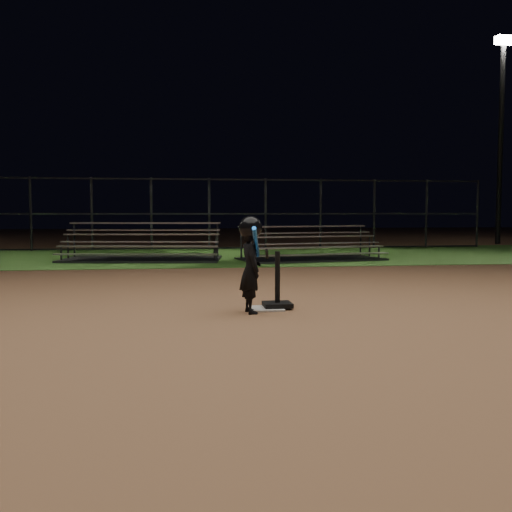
{
  "coord_description": "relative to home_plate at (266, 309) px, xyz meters",
  "views": [
    {
      "loc": [
        -1.22,
        -7.83,
        1.31
      ],
      "look_at": [
        0.0,
        1.0,
        0.65
      ],
      "focal_mm": 41.63,
      "sensor_mm": 36.0,
      "label": 1
    }
  ],
  "objects": [
    {
      "name": "home_plate",
      "position": [
        0.0,
        0.0,
        0.0
      ],
      "size": [
        0.45,
        0.45,
        0.02
      ],
      "primitive_type": "cube",
      "color": "beige",
      "rests_on": "ground"
    },
    {
      "name": "ground",
      "position": [
        0.0,
        0.0,
        -0.01
      ],
      "size": [
        80.0,
        80.0,
        0.0
      ],
      "primitive_type": "plane",
      "color": "#946543",
      "rests_on": "ground"
    },
    {
      "name": "grass_strip",
      "position": [
        0.0,
        10.0,
        -0.01
      ],
      "size": [
        60.0,
        8.0,
        0.01
      ],
      "primitive_type": "cube",
      "color": "#2C561C",
      "rests_on": "ground"
    },
    {
      "name": "bleacher_right",
      "position": [
        2.47,
        7.95,
        0.18
      ],
      "size": [
        4.07,
        2.52,
        0.93
      ],
      "rotation": [
        0.0,
        0.0,
        0.19
      ],
      "color": "silver",
      "rests_on": "ground"
    },
    {
      "name": "bleacher_left",
      "position": [
        -2.09,
        8.45,
        0.2
      ],
      "size": [
        4.43,
        2.59,
        1.03
      ],
      "rotation": [
        0.0,
        0.0,
        -0.14
      ],
      "color": "#BCBCC1",
      "rests_on": "ground"
    },
    {
      "name": "batting_tee",
      "position": [
        0.16,
        0.06,
        0.15
      ],
      "size": [
        0.38,
        0.38,
        0.76
      ],
      "color": "black",
      "rests_on": "home_plate"
    },
    {
      "name": "light_pole_right",
      "position": [
        12.0,
        14.94,
        4.93
      ],
      "size": [
        0.9,
        0.53,
        8.3
      ],
      "color": "#2D2D30",
      "rests_on": "ground"
    },
    {
      "name": "child_batter",
      "position": [
        -0.24,
        -0.25,
        0.66
      ],
      "size": [
        0.41,
        0.66,
        1.26
      ],
      "rotation": [
        0.0,
        0.0,
        1.73
      ],
      "color": "black",
      "rests_on": "ground"
    },
    {
      "name": "backstop_fence",
      "position": [
        0.0,
        13.0,
        1.24
      ],
      "size": [
        20.08,
        0.08,
        2.5
      ],
      "color": "#38383D",
      "rests_on": "ground"
    }
  ]
}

